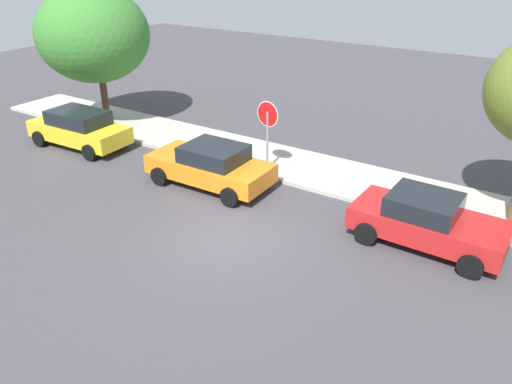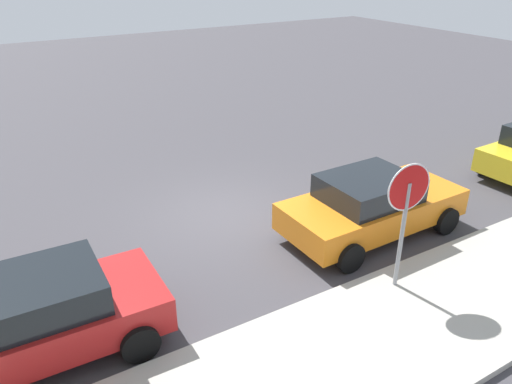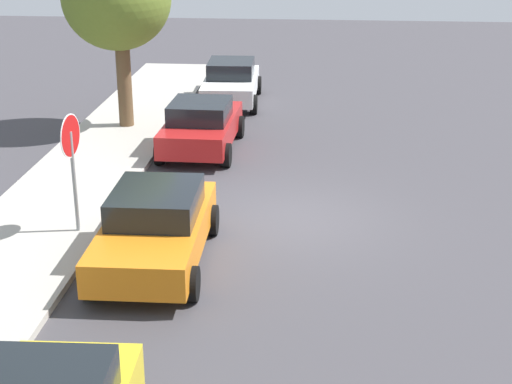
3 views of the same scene
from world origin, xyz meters
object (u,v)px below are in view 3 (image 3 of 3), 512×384
at_px(stop_sign, 72,152).
at_px(parked_car_white, 231,82).
at_px(parked_car_red, 201,125).
at_px(parked_car_orange, 155,227).

distance_m(stop_sign, parked_car_white, 11.78).
bearing_deg(parked_car_white, parked_car_red, 178.02).
relative_size(stop_sign, parked_car_red, 0.65).
bearing_deg(parked_car_red, parked_car_white, -1.98).
bearing_deg(parked_car_orange, parked_car_white, 0.07).
xyz_separation_m(stop_sign, parked_car_white, (11.57, -1.87, -1.12)).
relative_size(stop_sign, parked_car_white, 0.63).
height_order(stop_sign, parked_car_orange, stop_sign).
height_order(stop_sign, parked_car_white, stop_sign).
height_order(stop_sign, parked_car_red, stop_sign).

